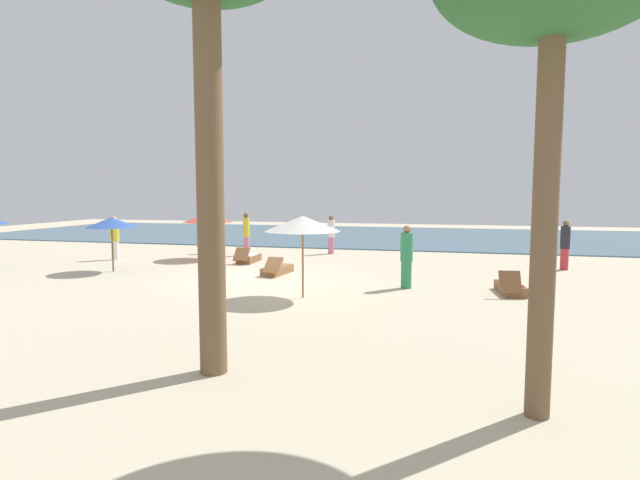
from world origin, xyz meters
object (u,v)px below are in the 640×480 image
Objects in this scene: person_1 at (115,238)px; person_3 at (407,257)px; umbrella_2 at (208,218)px; person_4 at (331,234)px; person_0 at (565,245)px; umbrella_3 at (112,222)px; lounger_0 at (248,258)px; person_5 at (246,233)px; lounger_1 at (277,270)px; umbrella_0 at (303,224)px; lounger_2 at (510,288)px; person_2 at (220,232)px.

person_1 is 0.97× the size of person_3.
person_4 is (4.75, 3.11, -0.87)m from umbrella_2.
umbrella_2 is at bearing -178.16° from person_0.
umbrella_3 is at bearing -164.43° from person_0.
person_4 is (8.53, 4.28, -0.02)m from person_1.
lounger_0 is 0.88× the size of person_5.
lounger_1 is (6.03, 0.86, -1.63)m from umbrella_3.
umbrella_0 is 1.31× the size of lounger_0.
lounger_2 is at bearing -23.52° from lounger_0.
person_1 is at bearing -162.76° from umbrella_2.
person_2 is (-12.32, 7.01, 0.81)m from lounger_2.
umbrella_3 is at bearing -171.89° from lounger_1.
lounger_1 is at bearing 119.01° from umbrella_0.
person_4 is (-4.12, 7.77, -0.05)m from person_3.
umbrella_3 is at bearing -138.12° from lounger_0.
lounger_1 is at bearing -56.87° from person_5.
person_1 is (-18.09, -1.63, -0.00)m from person_0.
lounger_0 is at bearing 41.88° from umbrella_3.
umbrella_2 is 1.20× the size of lounger_1.
person_2 is 1.73m from person_5.
person_2 is (-6.70, 8.96, -1.06)m from umbrella_0.
umbrella_0 reaches higher than person_2.
person_4 is at bearing 85.24° from lounger_1.
umbrella_0 reaches higher than person_1.
person_0 reaches higher than lounger_2.
umbrella_2 reaches higher than person_1.
umbrella_0 is at bearing -81.56° from person_4.
person_5 is at bearing 123.13° from lounger_1.
lounger_0 is 0.89× the size of person_2.
person_4 reaches higher than lounger_2.
person_5 reaches higher than person_2.
person_1 is at bearing -173.97° from lounger_0.
person_0 is at bearing 4.73° from lounger_0.
lounger_0 is at bearing 156.48° from lounger_2.
person_4 is at bearing 164.50° from person_0.
lounger_0 is 3.86m from person_2.
person_3 is at bearing 177.38° from lounger_2.
person_3 is at bearing -136.71° from person_0.
lounger_0 is at bearing 148.82° from person_3.
lounger_1 is 0.91× the size of person_2.
lounger_1 is at bearing -36.86° from umbrella_2.
person_5 is (-13.18, 1.12, 0.08)m from person_0.
umbrella_0 reaches higher than lounger_1.
umbrella_2 is at bearing 157.93° from lounger_2.
person_5 is at bearing -21.31° from person_2.
lounger_2 is at bearing -48.14° from person_4.
umbrella_3 reaches higher than person_0.
umbrella_0 is 8.47m from umbrella_3.
umbrella_0 is at bearing -53.23° from person_2.
lounger_0 is (-4.14, 6.20, -1.87)m from umbrella_0.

